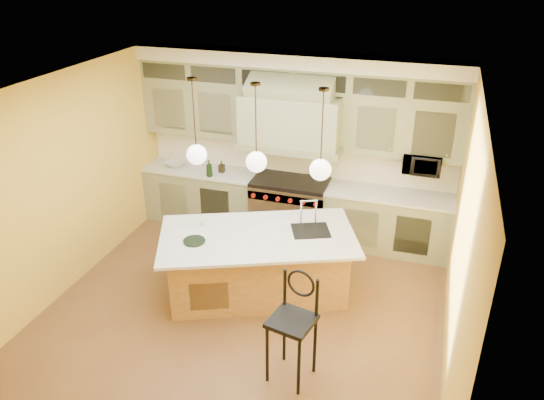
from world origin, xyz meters
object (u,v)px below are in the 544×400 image
(range, at_px, (290,207))
(microwave, at_px, (422,163))
(kitchen_island, at_px, (258,262))
(counter_stool, at_px, (293,321))

(range, height_order, microwave, microwave)
(microwave, bearing_deg, range, -176.88)
(kitchen_island, bearing_deg, microwave, 20.16)
(kitchen_island, distance_m, microwave, 2.80)
(kitchen_island, bearing_deg, range, 68.24)
(microwave, bearing_deg, kitchen_island, -136.67)
(range, height_order, counter_stool, counter_stool)
(range, bearing_deg, microwave, 3.12)
(range, distance_m, counter_stool, 3.18)
(counter_stool, xyz_separation_m, microwave, (1.04, 3.15, 0.71))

